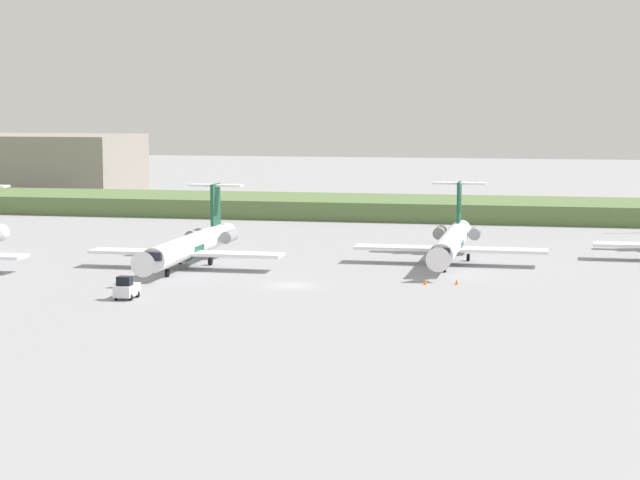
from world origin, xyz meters
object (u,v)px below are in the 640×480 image
regional_jet_third (451,242)px  safety_cone_front_marker (425,282)px  regional_jet_second (190,245)px  safety_cone_mid_marker (457,282)px  baggage_tug (126,289)px

regional_jet_third → safety_cone_front_marker: size_ratio=56.36×
regional_jet_second → safety_cone_mid_marker: bearing=-12.1°
regional_jet_third → safety_cone_mid_marker: regional_jet_third is taller
regional_jet_second → safety_cone_mid_marker: 32.48m
regional_jet_third → safety_cone_front_marker: bearing=-93.8°
safety_cone_front_marker → regional_jet_second: bearing=165.1°
baggage_tug → regional_jet_third: bearing=47.9°
regional_jet_second → safety_cone_front_marker: bearing=-14.9°
safety_cone_front_marker → regional_jet_third: bearing=86.2°
safety_cone_mid_marker → baggage_tug: bearing=-153.5°
regional_jet_third → safety_cone_mid_marker: size_ratio=56.36×
baggage_tug → safety_cone_front_marker: 31.31m
regional_jet_second → baggage_tug: regional_jet_second is taller
safety_cone_mid_marker → safety_cone_front_marker: bearing=-166.3°
regional_jet_third → safety_cone_front_marker: regional_jet_third is taller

